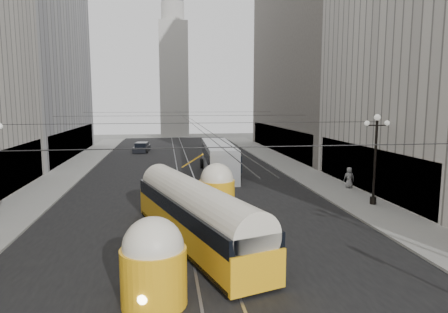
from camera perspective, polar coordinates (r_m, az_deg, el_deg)
name	(u,v)px	position (r m, az deg, el deg)	size (l,w,h in m)	color
road	(185,174)	(41.05, -5.53, -2.55)	(20.00, 85.00, 0.02)	black
sidewalk_left	(71,171)	(45.58, -21.01, -1.91)	(4.00, 72.00, 0.15)	gray
sidewalk_right	(288,166)	(46.57, 9.17, -1.29)	(4.00, 72.00, 0.15)	gray
rail_left	(178,175)	(41.03, -6.58, -2.57)	(0.12, 85.00, 0.04)	gray
rail_right	(193,174)	(41.10, -4.48, -2.53)	(0.12, 85.00, 0.04)	gray
building_left_far	(22,47)	(59.11, -26.90, 13.74)	(12.60, 28.60, 28.60)	#999999
building_right_far	(320,38)	(60.64, 13.49, 16.09)	(12.60, 32.60, 32.60)	#514C47
distant_tower	(174,66)	(88.19, -7.22, 12.71)	(6.00, 6.00, 31.36)	#B2AFA8
lamppost_right_mid	(375,154)	(29.85, 20.82, 0.34)	(1.86, 0.44, 6.37)	black
catenary	(186,117)	(39.41, -5.40, 5.63)	(25.00, 72.00, 0.23)	black
streetcar	(195,213)	(20.91, -4.20, -8.12)	(6.28, 14.65, 3.34)	#F5AD15
city_bus	(218,158)	(40.31, -0.80, -0.16)	(3.10, 12.76, 3.22)	#ABAEB0
sedan_white_far	(225,156)	(49.73, 0.19, 0.01)	(2.02, 4.35, 1.34)	silver
sedan_dark_far	(142,148)	(60.07, -11.66, 1.24)	(2.44, 4.75, 1.44)	black
pedestrian_sidewalk_right	(349,178)	(35.26, 17.44, -2.88)	(0.87, 0.53, 1.77)	gray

